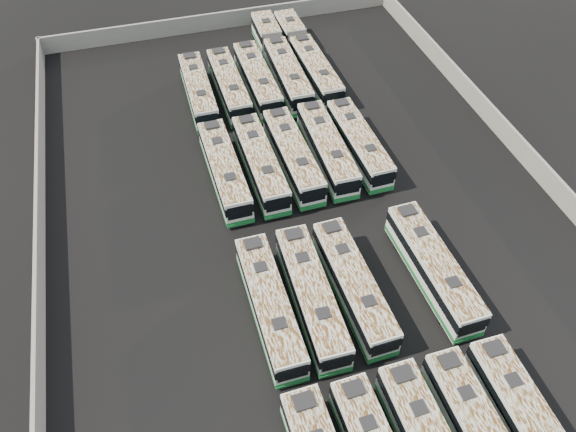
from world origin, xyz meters
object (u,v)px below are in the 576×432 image
at_px(bus_midfront_left, 312,296).
at_px(bus_back_far_left, 198,91).
at_px(bus_midback_far_left, 224,170).
at_px(bus_front_far_right, 529,427).
at_px(bus_midfront_center, 353,285).
at_px(bus_midback_center, 293,156).
at_px(bus_midfront_far_right, 433,268).
at_px(bus_back_left, 229,86).
at_px(bus_midfront_far_left, 270,305).
at_px(bus_midback_left, 260,163).
at_px(bus_back_far_right, 307,57).
at_px(bus_midback_right, 327,149).
at_px(bus_back_right, 280,60).
at_px(bus_midback_far_right, 359,143).
at_px(bus_back_center, 258,80).

xyz_separation_m(bus_midfront_left, bus_back_far_left, (-3.29, 28.61, -0.05)).
bearing_deg(bus_midback_far_left, bus_front_far_right, -66.11).
height_order(bus_midfront_center, bus_midback_center, bus_midback_center).
relative_size(bus_midfront_far_right, bus_back_left, 1.03).
height_order(bus_midfront_far_left, bus_midback_left, bus_midback_left).
distance_m(bus_back_far_left, bus_back_far_right, 13.54).
height_order(bus_midback_right, bus_back_left, bus_midback_right).
bearing_deg(bus_back_right, bus_midback_far_right, -77.85).
height_order(bus_midfront_far_right, bus_midback_far_left, bus_midfront_far_right).
distance_m(bus_front_far_right, bus_midfront_far_left, 18.73).
bearing_deg(bus_midback_left, bus_midfront_far_right, -58.54).
height_order(bus_midback_right, bus_back_far_right, bus_midback_right).
relative_size(bus_midfront_left, bus_back_far_left, 1.03).
distance_m(bus_midback_far_left, bus_midback_right, 9.99).
bearing_deg(bus_midback_far_right, bus_back_right, 100.04).
bearing_deg(bus_back_far_right, bus_midfront_center, -102.34).
bearing_deg(bus_back_center, bus_midfront_far_right, -77.46).
bearing_deg(bus_back_center, bus_midback_left, -103.69).
relative_size(bus_midfront_far_left, bus_back_left, 1.01).
bearing_deg(bus_back_left, bus_midfront_far_right, -71.66).
xyz_separation_m(bus_front_far_right, bus_midback_left, (-9.84, 28.71, 0.03)).
bearing_deg(bus_midfront_center, bus_midfront_far_right, -3.26).
height_order(bus_midfront_center, bus_back_center, bus_back_center).
bearing_deg(bus_front_far_right, bus_midfront_center, 116.39).
distance_m(bus_midback_center, bus_back_right, 16.66).
height_order(bus_back_left, bus_back_right, bus_back_right).
relative_size(bus_midfront_left, bus_midback_far_right, 1.03).
height_order(bus_midfront_center, bus_midback_right, bus_midback_right).
height_order(bus_midback_left, bus_midback_center, bus_midback_center).
distance_m(bus_midfront_far_left, bus_back_right, 33.34).
bearing_deg(bus_midback_center, bus_midfront_left, -102.95).
relative_size(bus_back_far_left, bus_back_left, 1.00).
relative_size(bus_back_right, bus_back_far_right, 1.03).
xyz_separation_m(bus_midback_right, bus_midback_far_right, (3.23, -0.05, -0.06)).
distance_m(bus_midfront_left, bus_midback_right, 17.04).
distance_m(bus_midfront_far_left, bus_midfront_far_right, 13.08).
bearing_deg(bus_midback_left, bus_back_left, 89.49).
xyz_separation_m(bus_back_left, bus_back_far_right, (9.81, 3.09, 0.01)).
height_order(bus_midfront_far_right, bus_midback_left, bus_midfront_far_right).
bearing_deg(bus_midfront_far_right, bus_front_far_right, -91.07).
height_order(bus_midback_left, bus_back_right, bus_back_right).
xyz_separation_m(bus_midfront_far_left, bus_back_left, (3.28, 28.58, -0.02)).
distance_m(bus_midfront_far_right, bus_back_right, 32.21).
distance_m(bus_midfront_left, bus_midback_center, 15.93).
bearing_deg(bus_midfront_far_right, bus_back_far_left, 113.22).
xyz_separation_m(bus_front_far_right, bus_midfront_left, (-9.93, 13.27, 0.03)).
distance_m(bus_midfront_far_left, bus_midback_right, 18.48).
bearing_deg(bus_midback_far_left, bus_midback_right, 0.25).
bearing_deg(bus_back_right, bus_midback_right, -89.07).
xyz_separation_m(bus_back_right, bus_back_far_right, (3.12, -0.14, -0.04)).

